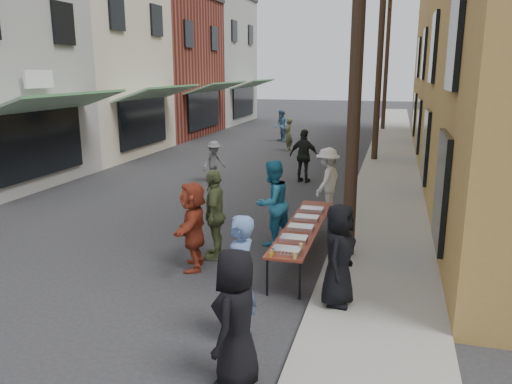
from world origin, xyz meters
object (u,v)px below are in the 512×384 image
Objects in this scene: serving_table at (303,227)px; guest_front_a at (236,319)px; catering_tray_sausage at (287,250)px; utility_pole_near at (358,36)px; utility_pole_mid at (380,54)px; utility_pole_far at (387,60)px; server at (339,255)px; guest_front_c at (272,203)px.

guest_front_a reaches higher than serving_table.
catering_tray_sausage is 0.28× the size of guest_front_a.
utility_pole_near reaches higher than catering_tray_sausage.
utility_pole_far is (0.00, 12.00, 0.00)m from utility_pole_mid.
utility_pole_near is 5.01× the size of guest_front_a.
server is at bearing -23.23° from catering_tray_sausage.
server is (0.05, -14.38, -3.55)m from utility_pole_mid.
guest_front_c is (-1.76, -11.54, -3.53)m from utility_pole_mid.
serving_table is at bearing 33.66° from server.
utility_pole_mid reaches higher than guest_front_c.
catering_tray_sausage is at bearing -91.99° from utility_pole_far.
catering_tray_sausage is 0.26× the size of guest_front_c.
serving_table is 8.00× the size of catering_tray_sausage.
utility_pole_far is 26.25m from catering_tray_sausage.
utility_pole_near is 1.00× the size of utility_pole_mid.
utility_pole_mid is at bearing 85.82° from serving_table.
utility_pole_near is 4.27m from server.
utility_pole_far reaches higher than server.
utility_pole_near is at bearing 65.47° from catering_tray_sausage.
catering_tray_sausage is (-0.00, -1.65, 0.08)m from serving_table.
catering_tray_sausage is at bearing 47.99° from guest_front_c.
utility_pole_near is 2.25× the size of serving_table.
utility_pole_near and utility_pole_far have the same top height.
utility_pole_mid is 14.81m from server.
server is at bearing -65.20° from serving_table.
utility_pole_near is 6.05m from guest_front_a.
utility_pole_near is 24.00m from utility_pole_far.
server is at bearing 61.05° from guest_front_c.
catering_tray_sausage is at bearing -175.79° from guest_front_a.
guest_front_a is 0.93× the size of guest_front_c.
utility_pole_near reaches higher than guest_front_a.
utility_pole_far reaches higher than guest_front_c.
serving_table is (-0.90, -24.32, -3.79)m from utility_pole_far.
server is at bearing 162.49° from guest_front_a.
utility_pole_far is at bearing 90.00° from utility_pole_near.
utility_pole_far is at bearing 90.00° from utility_pole_mid.
utility_pole_mid is at bearing -160.09° from guest_front_c.
guest_front_c is (-1.76, -23.54, -3.53)m from utility_pole_far.
guest_front_c is at bearing -94.27° from utility_pole_far.
guest_front_c is 1.13× the size of server.
utility_pole_mid reaches higher than serving_table.
utility_pole_mid is 12.20m from guest_front_c.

